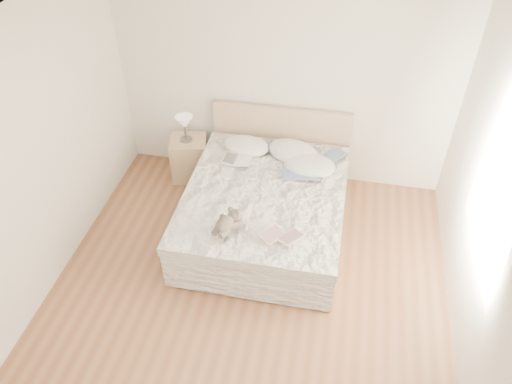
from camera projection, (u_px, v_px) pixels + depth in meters
floor at (244, 308)px, 4.96m from camera, size 4.00×4.50×0.00m
ceiling at (237, 52)px, 3.20m from camera, size 4.00×4.50×0.00m
wall_back at (284, 79)px, 5.76m from camera, size 4.00×0.02×2.70m
wall_left at (19, 177)px, 4.38m from camera, size 0.02×4.50×2.70m
wall_right at (498, 242)px, 3.78m from camera, size 0.02×4.50×2.70m
window at (494, 206)px, 3.94m from camera, size 0.02×1.30×1.10m
bed at (266, 206)px, 5.65m from camera, size 1.72×2.14×1.00m
nightstand at (190, 158)px, 6.38m from camera, size 0.53×0.49×0.56m
table_lamp at (185, 123)px, 6.04m from camera, size 0.23×0.23×0.34m
pillow_left at (246, 146)px, 5.97m from camera, size 0.61×0.48×0.17m
pillow_middle at (294, 152)px, 5.87m from camera, size 0.76×0.67×0.19m
pillow_right at (310, 165)px, 5.67m from camera, size 0.61×0.44×0.18m
blouse at (301, 163)px, 5.73m from camera, size 0.76×0.80×0.03m
photo_book at (237, 160)px, 5.77m from camera, size 0.36×0.26×0.03m
childrens_book at (282, 236)px, 4.83m from camera, size 0.44×0.42×0.02m
teddy_bear at (225, 229)px, 4.88m from camera, size 0.31×0.37×0.16m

